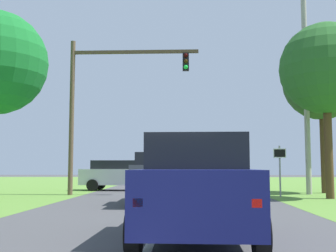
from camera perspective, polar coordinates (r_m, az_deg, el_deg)
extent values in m
plane|color=#424244|center=(13.38, -0.48, -11.48)|extent=(120.00, 120.00, 0.00)
cube|color=navy|center=(8.44, 3.77, -9.14)|extent=(2.10, 4.88, 1.01)
cube|color=black|center=(8.67, 3.73, -3.64)|extent=(1.83, 3.03, 0.63)
cube|color=red|center=(6.11, -4.01, -10.10)|extent=(0.14, 0.06, 0.12)
cube|color=red|center=(6.12, 11.68, -10.00)|extent=(0.14, 0.06, 0.12)
cylinder|color=black|center=(10.03, -2.09, -11.45)|extent=(0.26, 0.72, 0.72)
cylinder|color=black|center=(10.03, 9.61, -11.37)|extent=(0.26, 0.72, 0.72)
cylinder|color=black|center=(7.07, -4.55, -13.98)|extent=(0.26, 0.72, 0.72)
cylinder|color=black|center=(7.08, 12.22, -13.87)|extent=(0.26, 0.72, 0.72)
cube|color=#4C515B|center=(16.80, -0.97, -7.39)|extent=(2.17, 5.14, 0.87)
cube|color=black|center=(16.54, -1.00, -4.74)|extent=(1.85, 1.98, 0.67)
cube|color=#41454E|center=(15.21, -1.18, -5.58)|extent=(2.00, 1.98, 0.20)
cube|color=red|center=(14.35, -4.72, -7.54)|extent=(0.14, 0.06, 0.12)
cube|color=red|center=(14.28, 2.09, -7.56)|extent=(0.14, 0.06, 0.12)
cylinder|color=black|center=(18.46, -4.02, -8.54)|extent=(0.27, 0.81, 0.80)
cylinder|color=black|center=(18.39, 2.44, -8.56)|extent=(0.27, 0.81, 0.80)
cylinder|color=black|center=(15.32, -5.08, -9.18)|extent=(0.27, 0.81, 0.80)
cylinder|color=black|center=(15.24, 2.73, -9.22)|extent=(0.27, 0.81, 0.80)
cylinder|color=brown|center=(22.33, -12.67, 1.19)|extent=(0.24, 0.24, 7.86)
cube|color=#4C3D2B|center=(22.35, -4.36, 9.77)|extent=(6.45, 0.16, 0.16)
cube|color=black|center=(22.07, 2.37, 8.48)|extent=(0.32, 0.28, 0.90)
sphere|color=black|center=(22.00, 2.37, 9.33)|extent=(0.22, 0.22, 0.22)
sphere|color=black|center=(21.92, 2.37, 8.58)|extent=(0.22, 0.22, 0.22)
sphere|color=#1ED83F|center=(21.85, 2.38, 7.81)|extent=(0.22, 0.22, 0.22)
cylinder|color=gray|center=(20.93, 14.64, -5.83)|extent=(0.08, 0.08, 2.39)
cube|color=white|center=(20.90, 14.60, -3.50)|extent=(0.60, 0.03, 0.44)
cube|color=black|center=(20.89, 14.61, -3.50)|extent=(0.52, 0.01, 0.36)
cylinder|color=#4C351E|center=(24.63, 19.97, -3.16)|extent=(0.36, 0.36, 4.48)
sphere|color=#2B4C26|center=(25.05, 19.69, 5.58)|extent=(4.19, 4.19, 4.19)
cube|color=silver|center=(25.97, -6.43, -6.72)|extent=(4.62, 2.01, 0.93)
cube|color=black|center=(26.01, -6.91, -5.13)|extent=(2.79, 1.72, 0.51)
cube|color=red|center=(24.89, -1.65, -6.70)|extent=(0.07, 0.14, 0.12)
cube|color=red|center=(26.38, -1.29, -6.63)|extent=(0.07, 0.14, 0.12)
cylinder|color=black|center=(25.40, -9.99, -7.75)|extent=(0.69, 0.25, 0.68)
cylinder|color=black|center=(27.18, -9.01, -7.60)|extent=(0.69, 0.25, 0.68)
cylinder|color=black|center=(24.84, -3.63, -7.87)|extent=(0.69, 0.25, 0.68)
cylinder|color=black|center=(26.66, -3.06, -7.71)|extent=(0.69, 0.25, 0.68)
cylinder|color=#9E998E|center=(23.56, 17.87, 4.13)|extent=(0.28, 0.28, 10.42)
cylinder|color=#4C351E|center=(20.44, 20.54, -2.99)|extent=(0.36, 0.36, 4.30)
sphere|color=#265B24|center=(20.90, 20.20, 7.22)|extent=(4.15, 4.15, 4.15)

